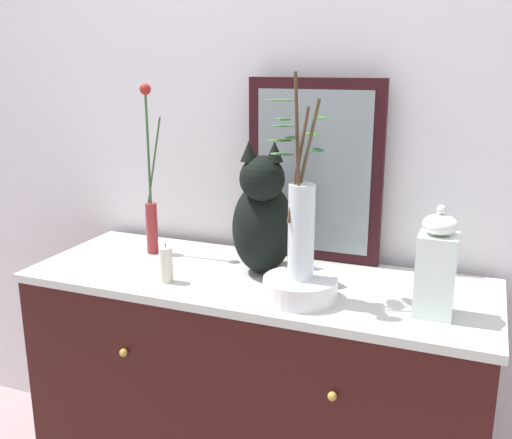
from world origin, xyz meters
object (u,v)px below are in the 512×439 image
Objects in this scene: mirror_leaning at (314,171)px; jar_lidded_porcelain at (436,267)px; cat_sitting at (263,219)px; bowl_porcelain at (300,288)px; sideboard at (256,400)px; vase_glass_clear at (301,220)px; candle_pillar at (166,265)px; vase_slim_green at (151,203)px.

jar_lidded_porcelain is at bearing -37.13° from mirror_leaning.
jar_lidded_porcelain is at bearing -14.24° from cat_sitting.
mirror_leaning is 2.86× the size of bowl_porcelain.
sideboard is 2.58× the size of vase_glass_clear.
vase_glass_clear is at bearing -43.80° from cat_sitting.
mirror_leaning is 2.00× the size of jar_lidded_porcelain.
cat_sitting reaches higher than jar_lidded_porcelain.
mirror_leaning is at bearing 47.15° from candle_pillar.
cat_sitting is 1.43× the size of jar_lidded_porcelain.
vase_slim_green is at bearing 169.68° from jar_lidded_porcelain.
cat_sitting reaches higher than candle_pillar.
vase_slim_green reaches higher than bowl_porcelain.
jar_lidded_porcelain is at bearing 4.51° from vase_glass_clear.
mirror_leaning is at bearing 101.02° from bowl_porcelain.
vase_glass_clear is (0.06, -0.34, -0.07)m from mirror_leaning.
vase_glass_clear is at bearing -18.76° from vase_slim_green.
mirror_leaning is 1.41× the size of cat_sitting.
cat_sitting is 0.24m from vase_glass_clear.
candle_pillar is at bearing -176.84° from vase_glass_clear.
vase_glass_clear is 0.44m from candle_pillar.
cat_sitting is (0.01, 0.05, 0.59)m from sideboard.
candle_pillar is at bearing -177.05° from bowl_porcelain.
jar_lidded_porcelain is (0.35, 0.03, 0.10)m from bowl_porcelain.
bowl_porcelain is at bearing 2.95° from candle_pillar.
sideboard is 0.59m from cat_sitting.
candle_pillar is (-0.34, -0.36, -0.24)m from mirror_leaning.
vase_slim_green reaches higher than sideboard.
candle_pillar is at bearing -142.54° from cat_sitting.
vase_slim_green is 1.94× the size of jar_lidded_porcelain.
sideboard is 0.76m from mirror_leaning.
mirror_leaning is 0.24m from cat_sitting.
jar_lidded_porcelain is (0.42, -0.31, -0.16)m from mirror_leaning.
vase_glass_clear is at bearing -175.49° from jar_lidded_porcelain.
sideboard is 0.54m from candle_pillar.
sideboard is 6.91× the size of bowl_porcelain.
bowl_porcelain is (0.17, -0.11, 0.45)m from sideboard.
candle_pillar is at bearing -132.85° from mirror_leaning.
jar_lidded_porcelain is (0.52, -0.13, -0.04)m from cat_sitting.
vase_glass_clear reaches higher than sideboard.
mirror_leaning is 1.04× the size of vase_slim_green.
jar_lidded_porcelain is (0.35, 0.03, -0.09)m from vase_glass_clear.
candle_pillar is (0.18, -0.22, -0.12)m from vase_slim_green.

